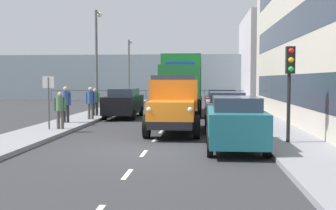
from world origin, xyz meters
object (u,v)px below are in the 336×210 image
Objects in this scene: truck_vintage_orange at (174,106)px; pedestrian_couple_a at (91,100)px; car_black_oppositeside_0 at (124,103)px; car_teal_kerbside_near at (235,123)px; lamp_post_promenade at (97,52)px; car_maroon_kerbside_2 at (221,104)px; lamp_post_far at (129,65)px; pedestrian_couple_b at (60,107)px; pedestrian_near_railing at (66,101)px; lorry_cargo_green at (182,82)px; car_grey_kerbside_1 at (226,111)px; street_sign at (49,93)px; traffic_light_near at (290,73)px; pedestrian_with_bag at (95,100)px.

truck_vintage_orange is 3.30× the size of pedestrian_couple_a.
car_black_oppositeside_0 is 2.71× the size of pedestrian_couple_a.
pedestrian_couple_a is (6.96, -8.32, 0.26)m from car_teal_kerbside_near.
truck_vintage_orange is at bearing 136.41° from pedestrian_couple_a.
lamp_post_promenade reaches higher than car_teal_kerbside_near.
pedestrian_couple_a is (6.96, 1.65, 0.26)m from car_maroon_kerbside_2.
lamp_post_promenade reaches higher than lamp_post_far.
car_maroon_kerbside_2 is 15.67m from lamp_post_far.
pedestrian_couple_b is 2.67m from pedestrian_near_railing.
lamp_post_far reaches higher than car_teal_kerbside_near.
lorry_cargo_green reaches higher than pedestrian_near_railing.
car_teal_kerbside_near is 10.12m from pedestrian_near_railing.
lorry_cargo_green is at bearing -127.49° from pedestrian_couple_a.
street_sign is (7.56, 1.16, 0.79)m from car_grey_kerbside_1.
truck_vintage_orange is at bearing 179.12° from street_sign.
traffic_light_near is at bearing 112.52° from lamp_post_far.
pedestrian_couple_a reaches higher than car_maroon_kerbside_2.
truck_vintage_orange is at bearing 115.97° from car_black_oppositeside_0.
car_grey_kerbside_1 is 0.60× the size of lamp_post_promenade.
lamp_post_far reaches higher than car_black_oppositeside_0.
pedestrian_couple_b is 6.55m from pedestrian_with_bag.
car_teal_kerbside_near is 5.04m from car_grey_kerbside_1.
pedestrian_with_bag is at bearing -4.15° from car_maroon_kerbside_2.
lorry_cargo_green is 11.40m from pedestrian_couple_b.
lamp_post_far is (1.88, -12.57, 2.67)m from car_black_oppositeside_0.
lamp_post_promenade is at bearing -57.23° from truck_vintage_orange.
car_teal_kerbside_near is 12.78m from pedestrian_with_bag.
pedestrian_near_railing is (7.71, -6.54, 0.30)m from car_teal_kerbside_near.
lorry_cargo_green is at bearing -61.10° from car_maroon_kerbside_2.
lamp_post_far is (0.25, -12.95, 2.48)m from pedestrian_with_bag.
car_black_oppositeside_0 is (5.66, -10.87, 0.00)m from car_teal_kerbside_near.
lorry_cargo_green is 14.13m from traffic_light_near.
car_teal_kerbside_near is 8.54m from street_sign.
truck_vintage_orange is 6.55m from pedestrian_couple_a.
lorry_cargo_green reaches higher than street_sign.
pedestrian_near_railing reaches higher than car_maroon_kerbside_2.
car_maroon_kerbside_2 is at bearing -139.68° from pedestrian_couple_b.
car_grey_kerbside_1 is 1.70× the size of street_sign.
traffic_light_near is 0.50× the size of lamp_post_promenade.
pedestrian_couple_a is (6.96, -3.28, 0.26)m from car_grey_kerbside_1.
car_grey_kerbside_1 is at bearing 168.95° from pedestrian_near_railing.
pedestrian_near_railing is 11.22m from traffic_light_near.
truck_vintage_orange is at bearing 29.24° from car_grey_kerbside_1.
traffic_light_near is (-9.56, 5.74, 1.28)m from pedestrian_near_railing.
lorry_cargo_green is 5.92m from lamp_post_promenade.
street_sign reaches higher than car_black_oppositeside_0.
pedestrian_near_railing is at bearing -86.77° from street_sign.
pedestrian_couple_b is 0.71× the size of street_sign.
car_black_oppositeside_0 is at bearing 46.18° from lorry_cargo_green.
car_grey_kerbside_1 is at bearing -171.30° from street_sign.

